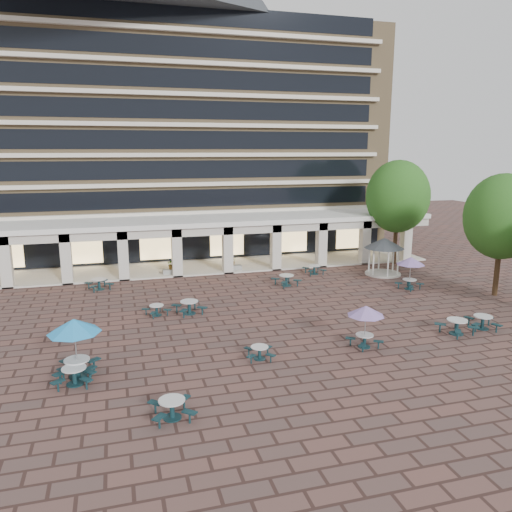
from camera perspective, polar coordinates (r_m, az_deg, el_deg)
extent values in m
plane|color=brown|center=(30.05, -1.98, -7.72)|extent=(120.00, 120.00, 0.00)
cube|color=#957B54|center=(53.39, -8.81, 12.84)|extent=(40.00, 15.00, 22.00)
cube|color=beige|center=(46.06, -7.34, 4.92)|extent=(36.80, 0.50, 0.35)
cube|color=black|center=(46.15, -7.42, 6.55)|extent=(35.20, 0.05, 1.60)
cube|color=beige|center=(45.81, -7.43, 8.14)|extent=(36.80, 0.50, 0.35)
cube|color=black|center=(45.97, -7.51, 9.78)|extent=(35.20, 0.05, 1.60)
cube|color=beige|center=(45.71, -7.52, 11.39)|extent=(36.80, 0.50, 0.35)
cube|color=black|center=(45.94, -7.60, 13.02)|extent=(35.20, 0.05, 1.60)
cube|color=beige|center=(45.76, -7.61, 14.65)|extent=(36.80, 0.50, 0.35)
cube|color=black|center=(46.06, -7.70, 16.25)|extent=(35.20, 0.05, 1.60)
cube|color=beige|center=(45.95, -7.70, 17.89)|extent=(36.80, 0.50, 0.35)
cube|color=black|center=(46.33, -7.79, 19.46)|extent=(35.20, 0.05, 1.60)
cube|color=beige|center=(46.29, -7.80, 21.09)|extent=(36.80, 0.50, 0.35)
cube|color=black|center=(46.74, -7.89, 22.62)|extent=(35.20, 0.05, 1.60)
cube|color=beige|center=(46.77, -7.90, 24.24)|extent=(36.80, 0.50, 0.35)
cube|color=black|center=(47.29, -7.99, 25.72)|extent=(35.20, 0.05, 1.60)
cube|color=white|center=(43.41, -6.78, 4.09)|extent=(42.00, 6.60, 0.40)
cube|color=beige|center=(40.69, -6.12, 2.93)|extent=(42.00, 0.30, 0.90)
cube|color=black|center=(46.42, -7.24, 1.60)|extent=(38.00, 0.15, 3.20)
cube|color=beige|center=(44.17, -6.65, -1.23)|extent=(42.00, 6.00, 0.12)
cube|color=beige|center=(41.49, -26.67, -0.58)|extent=(0.80, 0.80, 4.00)
cube|color=beige|center=(40.88, -20.87, -0.25)|extent=(0.80, 0.80, 4.00)
cube|color=beige|center=(40.70, -14.95, 0.09)|extent=(0.80, 0.80, 4.00)
cube|color=beige|center=(40.96, -9.04, 0.42)|extent=(0.80, 0.80, 4.00)
cube|color=beige|center=(41.64, -3.27, 0.75)|extent=(0.80, 0.80, 4.00)
cube|color=beige|center=(42.74, 2.27, 1.05)|extent=(0.80, 0.80, 4.00)
cube|color=beige|center=(44.21, 7.48, 1.33)|extent=(0.80, 0.80, 4.00)
cube|color=beige|center=(46.02, 12.32, 1.58)|extent=(0.80, 0.80, 4.00)
cube|color=beige|center=(48.14, 16.76, 1.80)|extent=(0.80, 0.80, 4.00)
cube|color=#FFD88C|center=(46.76, -26.96, 0.19)|extent=(3.20, 0.08, 2.40)
cube|color=#FFD88C|center=(45.92, -19.13, 0.65)|extent=(3.20, 0.08, 2.40)
cube|color=#FFD88C|center=(45.96, -11.15, 1.11)|extent=(3.20, 0.08, 2.40)
cube|color=#FFD88C|center=(46.89, -3.34, 1.53)|extent=(3.20, 0.08, 2.40)
cube|color=#FFD88C|center=(48.64, 4.05, 1.91)|extent=(3.20, 0.08, 2.40)
cube|color=#FFD88C|center=(51.14, 10.81, 2.22)|extent=(3.20, 0.08, 2.40)
cylinder|color=#123336|center=(24.14, -19.97, -13.58)|extent=(0.74, 0.74, 0.04)
cylinder|color=#123336|center=(24.00, -20.03, -12.87)|extent=(0.19, 0.19, 0.70)
cylinder|color=silver|center=(23.83, -20.10, -11.94)|extent=(1.06, 1.06, 0.05)
cube|color=#123336|center=(24.39, -18.43, -12.05)|extent=(0.64, 0.60, 0.05)
cylinder|color=#123336|center=(24.48, -18.40, -12.57)|extent=(0.08, 0.08, 0.45)
cube|color=#123336|center=(24.59, -21.19, -12.05)|extent=(0.60, 0.64, 0.05)
cylinder|color=#123336|center=(24.69, -21.15, -12.57)|extent=(0.08, 0.08, 0.45)
cube|color=#123336|center=(23.55, -21.73, -13.19)|extent=(0.64, 0.60, 0.05)
cylinder|color=#123336|center=(23.65, -21.68, -13.73)|extent=(0.08, 0.08, 0.45)
cube|color=#123336|center=(23.33, -18.84, -13.21)|extent=(0.60, 0.64, 0.05)
cylinder|color=#123336|center=(23.44, -18.80, -13.75)|extent=(0.08, 0.08, 0.45)
cylinder|color=#123336|center=(20.54, -9.54, -17.74)|extent=(0.72, 0.72, 0.04)
cylinder|color=#123336|center=(20.39, -9.57, -16.96)|extent=(0.19, 0.19, 0.68)
cylinder|color=silver|center=(20.19, -9.61, -15.94)|extent=(1.03, 1.03, 0.05)
cube|color=#123336|center=(20.91, -8.24, -15.78)|extent=(0.60, 0.62, 0.05)
cylinder|color=#123336|center=(21.02, -8.22, -16.35)|extent=(0.08, 0.08, 0.43)
cube|color=#123336|center=(20.77, -11.46, -16.11)|extent=(0.62, 0.60, 0.05)
cylinder|color=#123336|center=(20.88, -11.43, -16.68)|extent=(0.08, 0.08, 0.43)
cube|color=#123336|center=(19.77, -11.01, -17.63)|extent=(0.60, 0.62, 0.05)
cylinder|color=#123336|center=(19.89, -10.98, -18.22)|extent=(0.08, 0.08, 0.43)
cube|color=#123336|center=(19.92, -7.61, -17.27)|extent=(0.62, 0.60, 0.05)
cylinder|color=#123336|center=(20.04, -7.59, -17.86)|extent=(0.08, 0.08, 0.43)
cylinder|color=#123336|center=(25.26, 0.41, -11.64)|extent=(0.61, 0.61, 0.03)
cylinder|color=#123336|center=(25.15, 0.41, -11.08)|extent=(0.16, 0.16, 0.58)
cylinder|color=silver|center=(25.02, 0.41, -10.34)|extent=(0.87, 0.87, 0.04)
cube|color=#123336|center=(25.62, 1.34, -10.40)|extent=(0.53, 0.48, 0.04)
cylinder|color=#123336|center=(25.70, 1.33, -10.81)|extent=(0.07, 0.07, 0.37)
cube|color=#123336|center=(25.50, -0.84, -10.51)|extent=(0.48, 0.53, 0.04)
cylinder|color=#123336|center=(25.57, -0.83, -10.93)|extent=(0.07, 0.07, 0.37)
cube|color=#123336|center=(24.62, -0.56, -11.37)|extent=(0.53, 0.48, 0.04)
cylinder|color=#123336|center=(24.70, -0.55, -11.79)|extent=(0.07, 0.07, 0.37)
cube|color=#123336|center=(24.75, 1.70, -11.24)|extent=(0.48, 0.53, 0.04)
cylinder|color=#123336|center=(24.83, 1.69, -11.67)|extent=(0.07, 0.07, 0.37)
cylinder|color=#123336|center=(32.02, 24.41, -7.54)|extent=(0.73, 0.73, 0.04)
cylinder|color=#123336|center=(31.92, 24.46, -6.99)|extent=(0.19, 0.19, 0.69)
cylinder|color=silver|center=(31.79, 24.53, -6.28)|extent=(1.04, 1.04, 0.05)
cube|color=#123336|center=(32.59, 25.10, -6.45)|extent=(0.64, 0.50, 0.05)
cylinder|color=#123336|center=(32.66, 25.06, -6.85)|extent=(0.08, 0.08, 0.44)
cube|color=#123336|center=(32.20, 23.18, -6.50)|extent=(0.50, 0.64, 0.05)
cylinder|color=#123336|center=(32.28, 23.14, -6.90)|extent=(0.08, 0.08, 0.44)
cube|color=#123336|center=(31.18, 23.84, -7.15)|extent=(0.64, 0.50, 0.05)
cylinder|color=#123336|center=(31.25, 23.80, -7.57)|extent=(0.08, 0.08, 0.44)
cube|color=#123336|center=(31.58, 25.82, -7.10)|extent=(0.50, 0.64, 0.05)
cylinder|color=#123336|center=(31.65, 25.78, -7.51)|extent=(0.08, 0.08, 0.44)
cylinder|color=#123336|center=(24.83, -19.67, -12.81)|extent=(0.80, 0.80, 0.05)
cylinder|color=#123336|center=(24.69, -19.73, -12.07)|extent=(0.20, 0.20, 0.75)
cylinder|color=silver|center=(24.51, -19.80, -11.10)|extent=(1.14, 1.14, 0.06)
cube|color=#123336|center=(25.10, -18.07, -11.23)|extent=(0.69, 0.64, 0.06)
cylinder|color=#123336|center=(25.20, -18.03, -11.78)|extent=(0.09, 0.09, 0.48)
cube|color=#123336|center=(25.33, -20.92, -11.23)|extent=(0.64, 0.69, 0.06)
cylinder|color=#123336|center=(25.43, -20.88, -11.77)|extent=(0.09, 0.09, 0.48)
cube|color=#123336|center=(24.20, -21.50, -12.39)|extent=(0.69, 0.64, 0.06)
cylinder|color=#123336|center=(24.31, -21.45, -12.95)|extent=(0.09, 0.09, 0.48)
cube|color=#123336|center=(23.97, -18.50, -12.40)|extent=(0.64, 0.69, 0.06)
cylinder|color=#123336|center=(24.08, -18.46, -12.97)|extent=(0.09, 0.09, 0.48)
cylinder|color=gray|center=(24.31, -19.89, -9.94)|extent=(0.06, 0.06, 2.73)
cone|color=#228AD3|center=(23.94, -20.08, -7.53)|extent=(2.39, 2.39, 0.63)
cylinder|color=#123336|center=(32.07, -11.27, -6.63)|extent=(0.62, 0.62, 0.04)
cylinder|color=#123336|center=(31.98, -11.29, -6.16)|extent=(0.16, 0.16, 0.58)
cylinder|color=silver|center=(31.88, -11.31, -5.55)|extent=(0.89, 0.89, 0.04)
cube|color=#123336|center=(32.58, -10.92, -5.62)|extent=(0.42, 0.55, 0.04)
cylinder|color=#123336|center=(32.64, -10.91, -5.96)|extent=(0.07, 0.07, 0.37)
cube|color=#123336|center=(32.17, -12.47, -5.92)|extent=(0.55, 0.42, 0.04)
cylinder|color=#123336|center=(32.23, -12.46, -6.27)|extent=(0.07, 0.07, 0.37)
cube|color=#123336|center=(31.33, -11.68, -6.38)|extent=(0.42, 0.55, 0.04)
cylinder|color=#123336|center=(31.40, -11.67, -6.73)|extent=(0.07, 0.07, 0.37)
cube|color=#123336|center=(31.75, -10.10, -6.06)|extent=(0.55, 0.42, 0.04)
cylinder|color=#123336|center=(31.82, -10.09, -6.41)|extent=(0.07, 0.07, 0.37)
cylinder|color=#123336|center=(27.26, 12.25, -10.09)|extent=(0.65, 0.65, 0.04)
cylinder|color=#123336|center=(27.15, 12.28, -9.53)|extent=(0.17, 0.17, 0.61)
cylinder|color=silver|center=(27.02, 12.32, -8.80)|extent=(0.93, 0.93, 0.05)
cube|color=#123336|center=(27.79, 12.45, -8.80)|extent=(0.50, 0.57, 0.05)
cylinder|color=#123336|center=(27.87, 12.43, -9.21)|extent=(0.07, 0.07, 0.39)
cube|color=#123336|center=(27.18, 10.76, -9.20)|extent=(0.57, 0.50, 0.05)
cylinder|color=#123336|center=(27.26, 10.74, -9.62)|extent=(0.07, 0.07, 0.39)
cube|color=#123336|center=(26.45, 12.13, -9.88)|extent=(0.50, 0.57, 0.05)
cylinder|color=#123336|center=(26.53, 12.11, -10.31)|extent=(0.07, 0.07, 0.39)
cube|color=#123336|center=(27.07, 13.83, -9.44)|extent=(0.57, 0.50, 0.05)
cylinder|color=#123336|center=(27.15, 13.81, -9.86)|extent=(0.07, 0.07, 0.39)
cylinder|color=gray|center=(26.87, 12.36, -7.93)|extent=(0.05, 0.05, 2.23)
cone|color=#8A6BB5|center=(26.59, 12.44, -6.14)|extent=(1.95, 1.95, 0.51)
cylinder|color=#123336|center=(30.59, 21.90, -8.22)|extent=(0.78, 0.78, 0.04)
cylinder|color=#123336|center=(30.47, 21.95, -7.61)|extent=(0.20, 0.20, 0.74)
cylinder|color=silver|center=(30.33, 22.02, -6.81)|extent=(1.12, 1.12, 0.06)
cube|color=#123336|center=(31.26, 21.86, -6.87)|extent=(0.60, 0.69, 0.06)
cylinder|color=#123336|center=(31.34, 21.83, -7.31)|extent=(0.09, 0.09, 0.47)
cube|color=#123336|center=(30.37, 20.31, -7.29)|extent=(0.69, 0.60, 0.06)
cylinder|color=#123336|center=(30.45, 20.28, -7.75)|extent=(0.09, 0.09, 0.47)
cube|color=#123336|center=(29.61, 22.08, -7.93)|extent=(0.60, 0.69, 0.06)
cylinder|color=#123336|center=(29.69, 22.04, -8.40)|extent=(0.09, 0.09, 0.47)
cube|color=#123336|center=(30.52, 23.61, -7.47)|extent=(0.69, 0.60, 0.06)
cylinder|color=#123336|center=(30.60, 23.57, -7.93)|extent=(0.09, 0.09, 0.47)
cylinder|color=#123336|center=(32.02, -7.61, -6.51)|extent=(0.78, 0.78, 0.04)
cylinder|color=#123336|center=(31.92, -7.62, -5.92)|extent=(0.20, 0.20, 0.74)
cylinder|color=silver|center=(31.78, -7.65, -5.16)|extent=(1.12, 1.12, 0.06)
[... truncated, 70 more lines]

